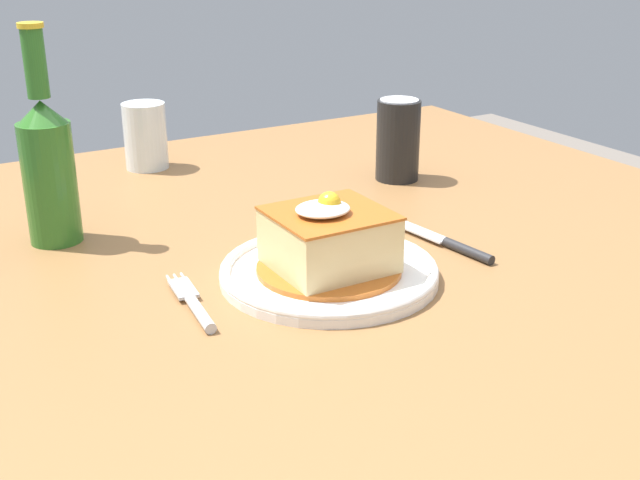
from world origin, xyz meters
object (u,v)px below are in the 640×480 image
Objects in this scene: main_plate at (329,271)px; beer_bottle_green at (48,164)px; fork at (195,305)px; knife at (454,245)px; soda_can at (398,140)px; drinking_glass at (146,140)px.

beer_bottle_green is at bearing 130.85° from main_plate.
beer_bottle_green reaches higher than fork.
knife is 0.50m from beer_bottle_green.
beer_bottle_green is (-0.52, 0.00, 0.04)m from soda_can.
main_plate is 0.18m from knife.
soda_can reaches higher than fork.
main_plate is 0.37m from beer_bottle_green.
drinking_glass is (0.20, 0.25, -0.05)m from beer_bottle_green.
soda_can is (0.11, 0.27, 0.06)m from knife.
fork is at bearing 179.06° from main_plate.
main_plate is 1.72× the size of fork.
main_plate is at bearing -136.33° from soda_can.
soda_can is at bearing -38.93° from drinking_glass.
fork is at bearing -148.87° from soda_can.
knife is 0.56m from drinking_glass.
beer_bottle_green is (-0.41, 0.27, 0.09)m from knife.
main_plate is at bearing -0.94° from fork.
main_plate is 1.97× the size of soda_can.
fork is 0.29m from beer_bottle_green.
beer_bottle_green is (-0.23, 0.27, 0.09)m from main_plate.
beer_bottle_green is at bearing 146.33° from knife.
drinking_glass is (-0.31, 0.25, -0.02)m from soda_can.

